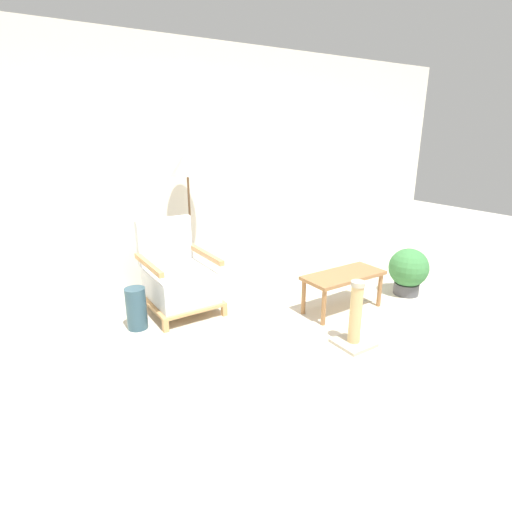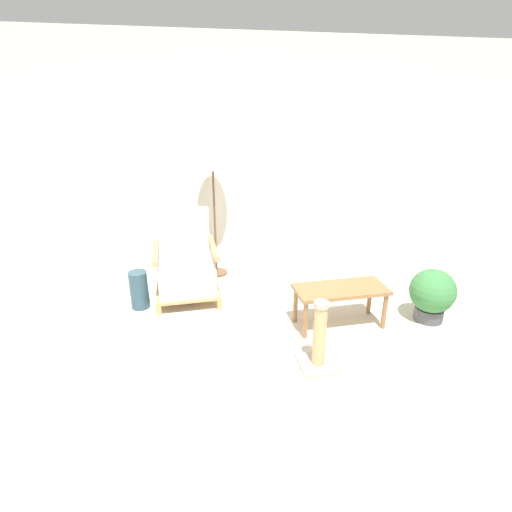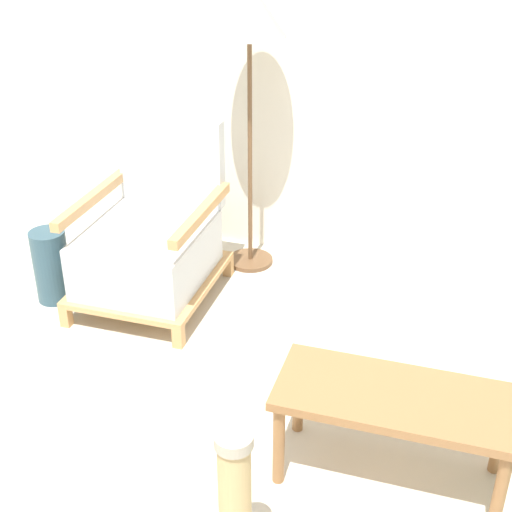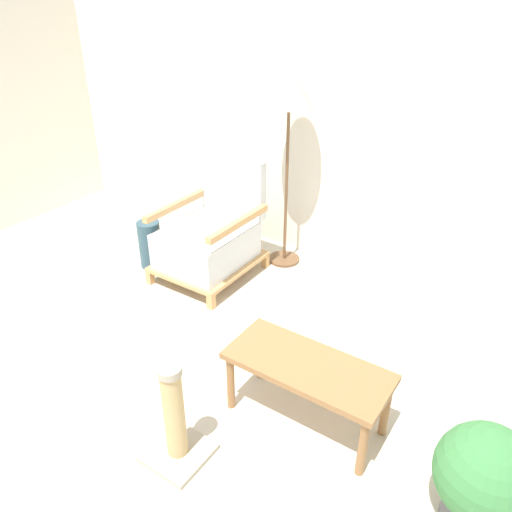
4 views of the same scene
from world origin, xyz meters
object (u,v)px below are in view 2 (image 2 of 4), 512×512
scratching_post (319,342)px  potted_plant (432,293)px  floor_lamp (212,164)px  coffee_table (341,293)px  vase (139,290)px  armchair (186,268)px

scratching_post → potted_plant: bearing=19.5°
potted_plant → scratching_post: bearing=-160.5°
floor_lamp → potted_plant: floor_lamp is taller
floor_lamp → coffee_table: floor_lamp is taller
floor_lamp → potted_plant: 2.66m
floor_lamp → vase: floor_lamp is taller
armchair → potted_plant: bearing=-24.3°
armchair → vase: armchair is taller
coffee_table → scratching_post: scratching_post is taller
potted_plant → scratching_post: size_ratio=0.91×
coffee_table → potted_plant: 0.90m
coffee_table → vase: (-1.87, 0.75, -0.14)m
vase → armchair: bearing=20.6°
armchair → floor_lamp: bearing=52.9°
floor_lamp → scratching_post: bearing=-73.6°
vase → coffee_table: bearing=-21.8°
coffee_table → vase: bearing=158.2°
vase → scratching_post: 1.96m
coffee_table → vase: vase is taller
floor_lamp → scratching_post: 2.36m
potted_plant → floor_lamp: bearing=141.1°
scratching_post → vase: bearing=138.1°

